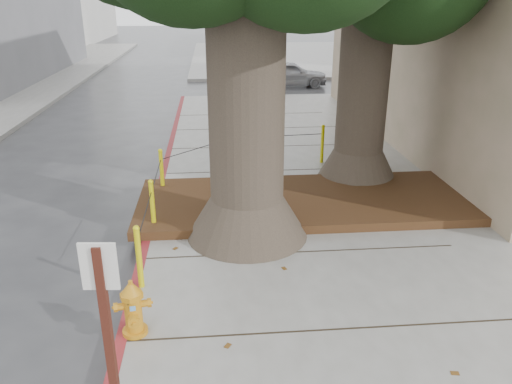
% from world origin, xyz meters
% --- Properties ---
extents(ground, '(140.00, 140.00, 0.00)m').
position_xyz_m(ground, '(0.00, 0.00, 0.00)').
color(ground, '#28282B').
rests_on(ground, ground).
extents(sidewalk_far, '(16.00, 20.00, 0.15)m').
position_xyz_m(sidewalk_far, '(6.00, 30.00, 0.07)').
color(sidewalk_far, slate).
rests_on(sidewalk_far, ground).
extents(curb_red, '(0.14, 26.00, 0.16)m').
position_xyz_m(curb_red, '(-2.00, 2.50, 0.07)').
color(curb_red, maroon).
rests_on(curb_red, ground).
extents(planter_bed, '(6.40, 2.60, 0.16)m').
position_xyz_m(planter_bed, '(0.90, 3.90, 0.23)').
color(planter_bed, black).
rests_on(planter_bed, sidewalk_main).
extents(bollard_ring, '(3.79, 5.39, 0.95)m').
position_xyz_m(bollard_ring, '(-0.87, 4.38, 0.66)').
color(bollard_ring, '#CEC40B').
rests_on(bollard_ring, sidewalk_main).
extents(fire_hydrant, '(0.39, 0.36, 0.73)m').
position_xyz_m(fire_hydrant, '(-1.84, 0.14, 0.51)').
color(fire_hydrant, orange).
rests_on(fire_hydrant, sidewalk_main).
extents(signpost, '(0.24, 0.06, 2.39)m').
position_xyz_m(signpost, '(-1.57, -2.14, 1.50)').
color(signpost, '#471911').
rests_on(signpost, sidewalk_main).
extents(car_silver, '(3.46, 1.45, 1.17)m').
position_xyz_m(car_silver, '(2.81, 18.31, 0.58)').
color(car_silver, '#939398').
rests_on(car_silver, ground).
extents(car_red, '(3.86, 1.73, 1.23)m').
position_xyz_m(car_red, '(9.15, 18.66, 0.62)').
color(car_red, maroon).
rests_on(car_red, ground).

